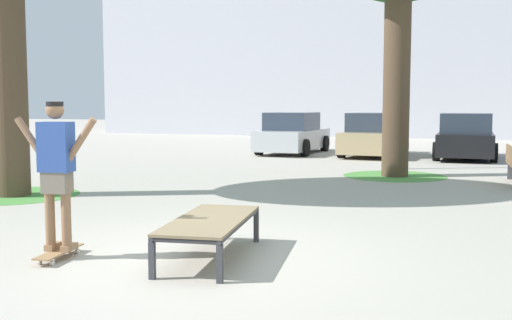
% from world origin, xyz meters
% --- Properties ---
extents(ground_plane, '(120.00, 120.00, 0.00)m').
position_xyz_m(ground_plane, '(0.00, 0.00, 0.00)').
color(ground_plane, '#B2AA9E').
extents(building_facade, '(41.27, 4.00, 12.33)m').
position_xyz_m(building_facade, '(1.02, 29.05, 6.16)').
color(building_facade, silver).
rests_on(building_facade, ground).
extents(skate_box, '(1.05, 2.00, 0.46)m').
position_xyz_m(skate_box, '(0.24, 0.00, 0.41)').
color(skate_box, '#38383D').
rests_on(skate_box, ground).
extents(skateboard, '(0.32, 0.82, 0.09)m').
position_xyz_m(skateboard, '(-1.37, -0.62, 0.08)').
color(skateboard, '#9E754C').
rests_on(skateboard, ground).
extents(skater, '(1.00, 0.33, 1.69)m').
position_xyz_m(skater, '(-1.37, -0.61, 1.07)').
color(skater, '#8E6647').
rests_on(skater, skateboard).
extents(grass_patch_near_left, '(2.50, 2.50, 0.01)m').
position_xyz_m(grass_patch_near_left, '(-5.38, 3.09, 0.00)').
color(grass_patch_near_left, '#519342').
rests_on(grass_patch_near_left, ground).
extents(grass_patch_mid_back, '(2.53, 2.53, 0.01)m').
position_xyz_m(grass_patch_mid_back, '(1.16, 8.94, 0.00)').
color(grass_patch_mid_back, '#519342').
rests_on(grass_patch_mid_back, ground).
extents(car_silver, '(1.99, 4.24, 1.50)m').
position_xyz_m(car_silver, '(-3.33, 15.09, 0.69)').
color(car_silver, '#B7BABF').
rests_on(car_silver, ground).
extents(car_tan, '(2.04, 4.26, 1.50)m').
position_xyz_m(car_tan, '(-0.32, 14.95, 0.69)').
color(car_tan, tan).
rests_on(car_tan, ground).
extents(car_black, '(1.94, 4.21, 1.50)m').
position_xyz_m(car_black, '(2.69, 14.94, 0.69)').
color(car_black, black).
rests_on(car_black, ground).
extents(light_post, '(0.36, 0.36, 5.83)m').
position_xyz_m(light_post, '(1.11, 10.77, 3.83)').
color(light_post, '#4C4C51').
rests_on(light_post, ground).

